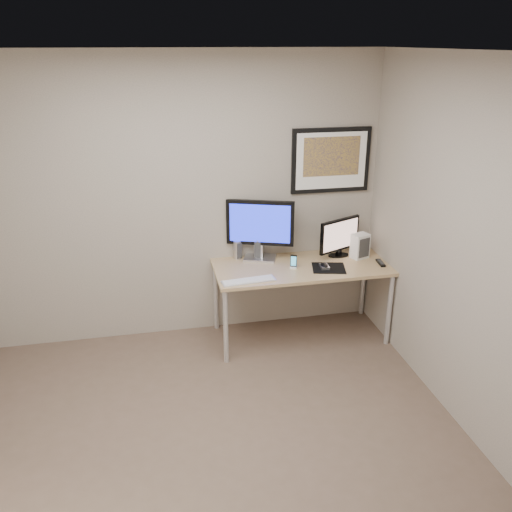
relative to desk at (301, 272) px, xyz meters
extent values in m
plane|color=brown|center=(-1.00, -1.35, -0.66)|extent=(3.60, 3.60, 0.00)
plane|color=white|center=(-1.00, -1.35, 1.94)|extent=(3.60, 3.60, 0.00)
plane|color=gray|center=(-1.00, 0.35, 0.64)|extent=(3.60, 0.00, 3.60)
plane|color=gray|center=(0.80, -1.35, 0.64)|extent=(0.00, 3.40, 3.40)
cube|color=#906645|center=(0.00, 0.00, 0.05)|extent=(1.60, 0.70, 0.03)
cylinder|color=silver|center=(-0.76, -0.31, -0.31)|extent=(0.04, 0.04, 0.70)
cylinder|color=silver|center=(-0.76, 0.31, -0.31)|extent=(0.04, 0.04, 0.70)
cylinder|color=silver|center=(0.76, -0.31, -0.31)|extent=(0.04, 0.04, 0.70)
cylinder|color=silver|center=(0.76, 0.31, -0.31)|extent=(0.04, 0.04, 0.70)
cube|color=black|center=(0.35, 0.33, 0.96)|extent=(0.75, 0.03, 0.60)
cube|color=white|center=(0.35, 0.32, 0.96)|extent=(0.67, 0.00, 0.52)
cube|color=yellow|center=(0.35, 0.31, 1.00)|extent=(0.54, 0.00, 0.36)
cube|color=#B9B9BE|center=(-0.34, 0.24, 0.08)|extent=(0.34, 0.29, 0.02)
cube|color=#B9B9BE|center=(-0.34, 0.24, 0.15)|extent=(0.07, 0.06, 0.12)
cube|color=black|center=(-0.34, 0.24, 0.42)|extent=(0.60, 0.25, 0.43)
cube|color=#131FBF|center=(-0.34, 0.22, 0.42)|extent=(0.53, 0.19, 0.36)
cube|color=black|center=(0.41, 0.16, 0.07)|extent=(0.23, 0.18, 0.02)
cube|color=black|center=(0.41, 0.16, 0.10)|extent=(0.06, 0.05, 0.05)
cube|color=black|center=(0.41, 0.16, 0.28)|extent=(0.44, 0.22, 0.31)
cube|color=#A58071|center=(0.41, 0.14, 0.28)|extent=(0.39, 0.18, 0.26)
cylinder|color=#B9B9BE|center=(-0.55, 0.29, 0.15)|extent=(0.09, 0.09, 0.18)
cylinder|color=#B9B9BE|center=(-0.35, 0.26, 0.16)|extent=(0.10, 0.10, 0.19)
cube|color=black|center=(-0.09, -0.04, 0.13)|extent=(0.08, 0.08, 0.13)
cube|color=silver|center=(-0.54, -0.24, 0.07)|extent=(0.48, 0.17, 0.02)
cube|color=black|center=(0.22, -0.11, 0.07)|extent=(0.35, 0.32, 0.00)
ellipsoid|color=black|center=(0.19, -0.09, 0.09)|extent=(0.07, 0.12, 0.04)
cube|color=black|center=(0.73, -0.11, 0.08)|extent=(0.06, 0.17, 0.02)
cube|color=silver|center=(0.59, 0.08, 0.18)|extent=(0.18, 0.16, 0.24)
camera|label=1|loc=(-1.35, -4.39, 1.99)|focal=38.00mm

